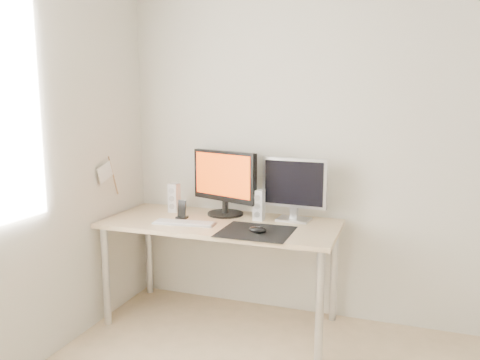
# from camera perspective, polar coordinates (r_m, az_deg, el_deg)

# --- Properties ---
(wall_back) EXTENTS (3.50, 0.00, 3.50)m
(wall_back) POSITION_cam_1_polar(r_m,az_deg,el_deg) (3.28, 15.36, 4.10)
(wall_back) COLOR beige
(wall_back) RESTS_ON ground
(mousepad) EXTENTS (0.45, 0.40, 0.00)m
(mousepad) POSITION_cam_1_polar(r_m,az_deg,el_deg) (2.96, 1.95, -6.31)
(mousepad) COLOR black
(mousepad) RESTS_ON desk
(mouse) EXTENTS (0.11, 0.07, 0.04)m
(mouse) POSITION_cam_1_polar(r_m,az_deg,el_deg) (2.93, 2.15, -6.08)
(mouse) COLOR black
(mouse) RESTS_ON mousepad
(desk) EXTENTS (1.60, 0.70, 0.73)m
(desk) POSITION_cam_1_polar(r_m,az_deg,el_deg) (3.23, -2.38, -6.42)
(desk) COLOR #D1B587
(desk) RESTS_ON ground
(main_monitor) EXTENTS (0.53, 0.33, 0.47)m
(main_monitor) POSITION_cam_1_polar(r_m,az_deg,el_deg) (3.34, -1.92, -0.06)
(main_monitor) COLOR black
(main_monitor) RESTS_ON desk
(second_monitor) EXTENTS (0.45, 0.18, 0.43)m
(second_monitor) POSITION_cam_1_polar(r_m,az_deg,el_deg) (3.21, 6.65, -0.75)
(second_monitor) COLOR silver
(second_monitor) RESTS_ON desk
(speaker_left) EXTENTS (0.07, 0.08, 0.21)m
(speaker_left) POSITION_cam_1_polar(r_m,az_deg,el_deg) (3.51, -8.03, -2.15)
(speaker_left) COLOR white
(speaker_left) RESTS_ON desk
(speaker_right) EXTENTS (0.07, 0.08, 0.21)m
(speaker_right) POSITION_cam_1_polar(r_m,az_deg,el_deg) (3.23, 2.32, -3.07)
(speaker_right) COLOR white
(speaker_right) RESTS_ON desk
(keyboard) EXTENTS (0.43, 0.16, 0.02)m
(keyboard) POSITION_cam_1_polar(r_m,az_deg,el_deg) (3.17, -6.80, -5.20)
(keyboard) COLOR #A9A9AB
(keyboard) RESTS_ON desk
(phone_dock) EXTENTS (0.07, 0.06, 0.13)m
(phone_dock) POSITION_cam_1_polar(r_m,az_deg,el_deg) (3.31, -7.10, -4.01)
(phone_dock) COLOR black
(phone_dock) RESTS_ON desk
(pennant) EXTENTS (0.01, 0.23, 0.29)m
(pennant) POSITION_cam_1_polar(r_m,az_deg,el_deg) (3.40, -15.80, 0.83)
(pennant) COLOR #A57F54
(pennant) RESTS_ON wall_left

